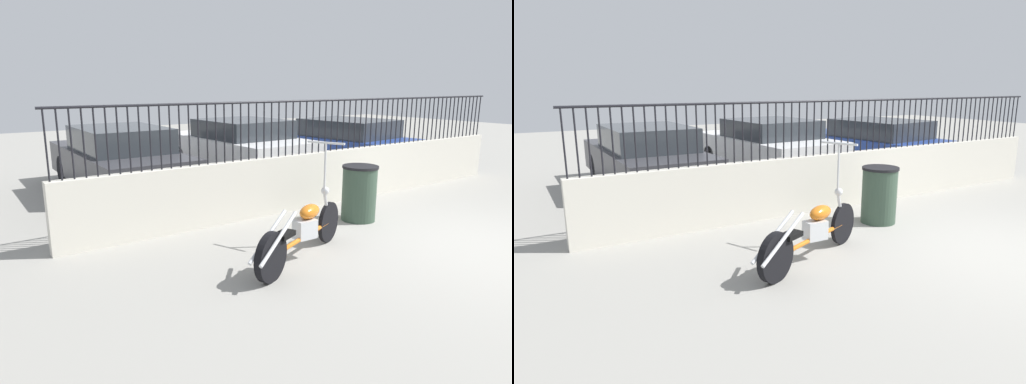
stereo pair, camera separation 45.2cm
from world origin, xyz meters
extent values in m
plane|color=gray|center=(0.00, 0.00, 0.00)|extent=(40.00, 40.00, 0.00)
cube|color=beige|center=(0.00, 2.84, 0.49)|extent=(9.70, 0.18, 0.97)
cylinder|color=black|center=(-4.77, 2.84, 1.43)|extent=(0.02, 0.02, 0.93)
cylinder|color=black|center=(-4.63, 2.84, 1.43)|extent=(0.02, 0.02, 0.93)
cylinder|color=black|center=(-4.48, 2.84, 1.43)|extent=(0.02, 0.02, 0.93)
cylinder|color=black|center=(-4.33, 2.84, 1.43)|extent=(0.02, 0.02, 0.93)
cylinder|color=black|center=(-4.18, 2.84, 1.43)|extent=(0.02, 0.02, 0.93)
cylinder|color=black|center=(-4.03, 2.84, 1.43)|extent=(0.02, 0.02, 0.93)
cylinder|color=black|center=(-3.88, 2.84, 1.43)|extent=(0.02, 0.02, 0.93)
cylinder|color=black|center=(-3.73, 2.84, 1.43)|extent=(0.02, 0.02, 0.93)
cylinder|color=black|center=(-3.58, 2.84, 1.43)|extent=(0.02, 0.02, 0.93)
cylinder|color=black|center=(-3.43, 2.84, 1.43)|extent=(0.02, 0.02, 0.93)
cylinder|color=black|center=(-3.28, 2.84, 1.43)|extent=(0.02, 0.02, 0.93)
cylinder|color=black|center=(-3.13, 2.84, 1.43)|extent=(0.02, 0.02, 0.93)
cylinder|color=black|center=(-2.98, 2.84, 1.43)|extent=(0.02, 0.02, 0.93)
cylinder|color=black|center=(-2.84, 2.84, 1.43)|extent=(0.02, 0.02, 0.93)
cylinder|color=black|center=(-2.69, 2.84, 1.43)|extent=(0.02, 0.02, 0.93)
cylinder|color=black|center=(-2.54, 2.84, 1.43)|extent=(0.02, 0.02, 0.93)
cylinder|color=black|center=(-2.39, 2.84, 1.43)|extent=(0.02, 0.02, 0.93)
cylinder|color=black|center=(-2.24, 2.84, 1.43)|extent=(0.02, 0.02, 0.93)
cylinder|color=black|center=(-2.09, 2.84, 1.43)|extent=(0.02, 0.02, 0.93)
cylinder|color=black|center=(-1.94, 2.84, 1.43)|extent=(0.02, 0.02, 0.93)
cylinder|color=black|center=(-1.79, 2.84, 1.43)|extent=(0.02, 0.02, 0.93)
cylinder|color=black|center=(-1.64, 2.84, 1.43)|extent=(0.02, 0.02, 0.93)
cylinder|color=black|center=(-1.49, 2.84, 1.43)|extent=(0.02, 0.02, 0.93)
cylinder|color=black|center=(-1.34, 2.84, 1.43)|extent=(0.02, 0.02, 0.93)
cylinder|color=black|center=(-1.19, 2.84, 1.43)|extent=(0.02, 0.02, 0.93)
cylinder|color=black|center=(-1.04, 2.84, 1.43)|extent=(0.02, 0.02, 0.93)
cylinder|color=black|center=(-0.90, 2.84, 1.43)|extent=(0.02, 0.02, 0.93)
cylinder|color=black|center=(-0.75, 2.84, 1.43)|extent=(0.02, 0.02, 0.93)
cylinder|color=black|center=(-0.60, 2.84, 1.43)|extent=(0.02, 0.02, 0.93)
cylinder|color=black|center=(-0.45, 2.84, 1.43)|extent=(0.02, 0.02, 0.93)
cylinder|color=black|center=(-0.30, 2.84, 1.43)|extent=(0.02, 0.02, 0.93)
cylinder|color=black|center=(-0.15, 2.84, 1.43)|extent=(0.02, 0.02, 0.93)
cylinder|color=black|center=(0.00, 2.84, 1.43)|extent=(0.02, 0.02, 0.93)
cylinder|color=black|center=(0.15, 2.84, 1.43)|extent=(0.02, 0.02, 0.93)
cylinder|color=black|center=(0.30, 2.84, 1.43)|extent=(0.02, 0.02, 0.93)
cylinder|color=black|center=(0.45, 2.84, 1.43)|extent=(0.02, 0.02, 0.93)
cylinder|color=black|center=(0.60, 2.84, 1.43)|extent=(0.02, 0.02, 0.93)
cylinder|color=black|center=(0.75, 2.84, 1.43)|extent=(0.02, 0.02, 0.93)
cylinder|color=black|center=(0.90, 2.84, 1.43)|extent=(0.02, 0.02, 0.93)
cylinder|color=black|center=(1.04, 2.84, 1.43)|extent=(0.02, 0.02, 0.93)
cylinder|color=black|center=(1.19, 2.84, 1.43)|extent=(0.02, 0.02, 0.93)
cylinder|color=black|center=(1.34, 2.84, 1.43)|extent=(0.02, 0.02, 0.93)
cylinder|color=black|center=(1.49, 2.84, 1.43)|extent=(0.02, 0.02, 0.93)
cylinder|color=black|center=(1.64, 2.84, 1.43)|extent=(0.02, 0.02, 0.93)
cylinder|color=black|center=(1.79, 2.84, 1.43)|extent=(0.02, 0.02, 0.93)
cylinder|color=black|center=(1.94, 2.84, 1.43)|extent=(0.02, 0.02, 0.93)
cylinder|color=black|center=(2.09, 2.84, 1.43)|extent=(0.02, 0.02, 0.93)
cylinder|color=black|center=(2.24, 2.84, 1.43)|extent=(0.02, 0.02, 0.93)
cylinder|color=black|center=(2.39, 2.84, 1.43)|extent=(0.02, 0.02, 0.93)
cylinder|color=black|center=(2.54, 2.84, 1.43)|extent=(0.02, 0.02, 0.93)
cylinder|color=black|center=(2.69, 2.84, 1.43)|extent=(0.02, 0.02, 0.93)
cylinder|color=black|center=(2.84, 2.84, 1.43)|extent=(0.02, 0.02, 0.93)
cylinder|color=black|center=(2.98, 2.84, 1.43)|extent=(0.02, 0.02, 0.93)
cylinder|color=black|center=(3.13, 2.84, 1.43)|extent=(0.02, 0.02, 0.93)
cylinder|color=black|center=(3.28, 2.84, 1.43)|extent=(0.02, 0.02, 0.93)
cylinder|color=black|center=(3.43, 2.84, 1.43)|extent=(0.02, 0.02, 0.93)
cylinder|color=black|center=(3.58, 2.84, 1.43)|extent=(0.02, 0.02, 0.93)
cylinder|color=black|center=(3.73, 2.84, 1.43)|extent=(0.02, 0.02, 0.93)
cylinder|color=black|center=(3.88, 2.84, 1.43)|extent=(0.02, 0.02, 0.93)
cylinder|color=black|center=(4.03, 2.84, 1.43)|extent=(0.02, 0.02, 0.93)
cylinder|color=black|center=(4.18, 2.84, 1.43)|extent=(0.02, 0.02, 0.93)
cylinder|color=black|center=(4.33, 2.84, 1.43)|extent=(0.02, 0.02, 0.93)
cylinder|color=black|center=(4.48, 2.84, 1.43)|extent=(0.02, 0.02, 0.93)
cylinder|color=black|center=(4.63, 2.84, 1.43)|extent=(0.02, 0.02, 0.93)
cylinder|color=black|center=(4.77, 2.84, 1.43)|extent=(0.02, 0.02, 0.93)
cylinder|color=black|center=(0.00, 2.84, 1.88)|extent=(9.70, 0.04, 0.04)
cylinder|color=black|center=(-1.52, 1.25, 0.29)|extent=(0.55, 0.27, 0.57)
cylinder|color=black|center=(-2.96, 0.63, 0.29)|extent=(0.57, 0.31, 0.58)
cylinder|color=orange|center=(-2.24, 0.94, 0.29)|extent=(1.35, 0.62, 0.06)
cube|color=silver|center=(-2.20, 0.96, 0.39)|extent=(0.28, 0.18, 0.24)
ellipsoid|color=orange|center=(-2.09, 1.01, 0.59)|extent=(0.45, 0.34, 0.18)
cube|color=black|center=(-2.69, 0.75, 0.47)|extent=(0.32, 0.26, 0.06)
cylinder|color=silver|center=(-1.60, 1.21, 0.54)|extent=(0.22, 0.13, 0.51)
sphere|color=silver|center=(-1.66, 1.19, 0.77)|extent=(0.11, 0.11, 0.11)
cylinder|color=silver|center=(-1.68, 1.18, 1.10)|extent=(0.03, 0.03, 0.63)
cylinder|color=silver|center=(-1.68, 1.18, 1.41)|extent=(0.23, 0.49, 0.03)
cylinder|color=silver|center=(-2.89, 0.59, 0.51)|extent=(0.74, 0.35, 0.44)
cylinder|color=silver|center=(-2.95, 0.72, 0.51)|extent=(0.74, 0.35, 0.44)
cylinder|color=#334738|center=(-0.38, 1.75, 0.43)|extent=(0.55, 0.55, 0.86)
cylinder|color=black|center=(-0.38, 1.75, 0.88)|extent=(0.57, 0.57, 0.04)
cylinder|color=black|center=(-3.74, 7.28, 0.32)|extent=(0.11, 0.64, 0.64)
cylinder|color=black|center=(-2.14, 7.28, 0.32)|extent=(0.11, 0.64, 0.64)
cylinder|color=black|center=(-3.73, 4.56, 0.32)|extent=(0.11, 0.64, 0.64)
cylinder|color=black|center=(-2.13, 4.57, 0.32)|extent=(0.11, 0.64, 0.64)
cube|color=#38383D|center=(-2.94, 5.92, 0.56)|extent=(1.73, 4.38, 0.64)
cube|color=#2D3338|center=(-2.93, 5.71, 1.11)|extent=(1.55, 2.11, 0.46)
cylinder|color=black|center=(-0.94, 7.23, 0.32)|extent=(0.14, 0.64, 0.64)
cylinder|color=black|center=(0.84, 7.32, 0.32)|extent=(0.14, 0.64, 0.64)
cylinder|color=black|center=(-0.82, 4.73, 0.32)|extent=(0.14, 0.64, 0.64)
cylinder|color=black|center=(0.96, 4.82, 0.32)|extent=(0.14, 0.64, 0.64)
cube|color=silver|center=(0.01, 6.03, 0.59)|extent=(2.09, 4.13, 0.70)
cube|color=#2D3338|center=(0.02, 5.82, 1.14)|extent=(1.80, 2.02, 0.41)
cylinder|color=black|center=(1.91, 6.85, 0.32)|extent=(0.18, 0.65, 0.64)
cylinder|color=black|center=(3.65, 7.04, 0.32)|extent=(0.18, 0.65, 0.64)
cylinder|color=black|center=(2.22, 4.02, 0.32)|extent=(0.18, 0.65, 0.64)
cylinder|color=black|center=(3.96, 4.21, 0.32)|extent=(0.18, 0.65, 0.64)
cube|color=navy|center=(2.94, 5.53, 0.53)|extent=(2.35, 4.77, 0.58)
cube|color=#2D3338|center=(2.96, 5.30, 1.05)|extent=(1.90, 2.37, 0.44)
camera|label=1|loc=(-5.79, -3.20, 2.16)|focal=32.00mm
camera|label=2|loc=(-5.41, -3.44, 2.16)|focal=32.00mm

